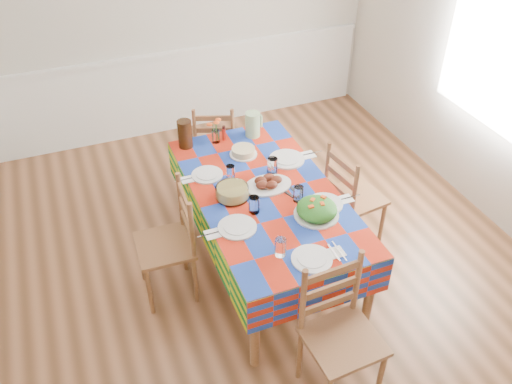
{
  "coord_description": "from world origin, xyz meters",
  "views": [
    {
      "loc": [
        -1.1,
        -2.82,
        3.18
      ],
      "look_at": [
        0.04,
        0.07,
        0.79
      ],
      "focal_mm": 38.0,
      "sensor_mm": 36.0,
      "label": 1
    }
  ],
  "objects_px": {
    "dining_table": "(266,200)",
    "chair_far": "(215,146)",
    "chair_right": "(351,198)",
    "chair_near": "(339,335)",
    "meat_platter": "(268,183)",
    "chair_left": "(170,244)",
    "green_pitcher": "(253,124)",
    "tea_pitcher": "(185,134)"
  },
  "relations": [
    {
      "from": "dining_table",
      "to": "chair_far",
      "type": "distance_m",
      "value": 1.21
    },
    {
      "from": "dining_table",
      "to": "tea_pitcher",
      "type": "relative_size",
      "value": 7.94
    },
    {
      "from": "dining_table",
      "to": "chair_left",
      "type": "bearing_deg",
      "value": -179.85
    },
    {
      "from": "chair_far",
      "to": "chair_left",
      "type": "relative_size",
      "value": 0.93
    },
    {
      "from": "meat_platter",
      "to": "chair_near",
      "type": "xyz_separation_m",
      "value": [
        -0.04,
        -1.25,
        -0.28
      ]
    },
    {
      "from": "dining_table",
      "to": "green_pitcher",
      "type": "bearing_deg",
      "value": 75.58
    },
    {
      "from": "chair_right",
      "to": "green_pitcher",
      "type": "bearing_deg",
      "value": 27.32
    },
    {
      "from": "tea_pitcher",
      "to": "chair_right",
      "type": "distance_m",
      "value": 1.46
    },
    {
      "from": "chair_near",
      "to": "chair_right",
      "type": "relative_size",
      "value": 1.05
    },
    {
      "from": "dining_table",
      "to": "chair_left",
      "type": "xyz_separation_m",
      "value": [
        -0.75,
        -0.0,
        -0.19
      ]
    },
    {
      "from": "green_pitcher",
      "to": "chair_left",
      "type": "distance_m",
      "value": 1.29
    },
    {
      "from": "tea_pitcher",
      "to": "chair_left",
      "type": "xyz_separation_m",
      "value": [
        -0.37,
        -0.83,
        -0.39
      ]
    },
    {
      "from": "dining_table",
      "to": "chair_far",
      "type": "bearing_deg",
      "value": 90.68
    },
    {
      "from": "tea_pitcher",
      "to": "chair_far",
      "type": "bearing_deg",
      "value": 45.43
    },
    {
      "from": "chair_left",
      "to": "chair_right",
      "type": "height_order",
      "value": "chair_left"
    },
    {
      "from": "meat_platter",
      "to": "green_pitcher",
      "type": "height_order",
      "value": "green_pitcher"
    },
    {
      "from": "chair_near",
      "to": "chair_right",
      "type": "height_order",
      "value": "chair_near"
    },
    {
      "from": "dining_table",
      "to": "chair_right",
      "type": "distance_m",
      "value": 0.78
    },
    {
      "from": "chair_far",
      "to": "chair_right",
      "type": "xyz_separation_m",
      "value": [
        0.77,
        -1.2,
        0.03
      ]
    },
    {
      "from": "green_pitcher",
      "to": "chair_right",
      "type": "bearing_deg",
      "value": -54.91
    },
    {
      "from": "chair_near",
      "to": "chair_far",
      "type": "relative_size",
      "value": 1.12
    },
    {
      "from": "meat_platter",
      "to": "chair_near",
      "type": "relative_size",
      "value": 0.37
    },
    {
      "from": "dining_table",
      "to": "chair_near",
      "type": "xyz_separation_m",
      "value": [
        -0.0,
        -1.19,
        -0.17
      ]
    },
    {
      "from": "dining_table",
      "to": "chair_near",
      "type": "bearing_deg",
      "value": -90.12
    },
    {
      "from": "tea_pitcher",
      "to": "chair_left",
      "type": "relative_size",
      "value": 0.25
    },
    {
      "from": "dining_table",
      "to": "chair_left",
      "type": "relative_size",
      "value": 1.99
    },
    {
      "from": "chair_far",
      "to": "chair_left",
      "type": "xyz_separation_m",
      "value": [
        -0.74,
        -1.2,
        0.03
      ]
    },
    {
      "from": "tea_pitcher",
      "to": "chair_right",
      "type": "xyz_separation_m",
      "value": [
        1.13,
        -0.83,
        -0.39
      ]
    },
    {
      "from": "green_pitcher",
      "to": "chair_far",
      "type": "height_order",
      "value": "green_pitcher"
    },
    {
      "from": "chair_far",
      "to": "chair_right",
      "type": "relative_size",
      "value": 0.94
    },
    {
      "from": "chair_far",
      "to": "chair_right",
      "type": "bearing_deg",
      "value": 142.98
    },
    {
      "from": "green_pitcher",
      "to": "chair_far",
      "type": "xyz_separation_m",
      "value": [
        -0.21,
        0.41,
        -0.41
      ]
    },
    {
      "from": "chair_left",
      "to": "meat_platter",
      "type": "bearing_deg",
      "value": 96.99
    },
    {
      "from": "meat_platter",
      "to": "chair_right",
      "type": "distance_m",
      "value": 0.78
    },
    {
      "from": "meat_platter",
      "to": "chair_left",
      "type": "bearing_deg",
      "value": -175.61
    },
    {
      "from": "meat_platter",
      "to": "tea_pitcher",
      "type": "bearing_deg",
      "value": 118.79
    },
    {
      "from": "dining_table",
      "to": "meat_platter",
      "type": "distance_m",
      "value": 0.13
    },
    {
      "from": "green_pitcher",
      "to": "tea_pitcher",
      "type": "distance_m",
      "value": 0.58
    },
    {
      "from": "chair_near",
      "to": "chair_far",
      "type": "height_order",
      "value": "chair_near"
    },
    {
      "from": "chair_near",
      "to": "chair_right",
      "type": "distance_m",
      "value": 1.4
    },
    {
      "from": "meat_platter",
      "to": "tea_pitcher",
      "type": "height_order",
      "value": "tea_pitcher"
    },
    {
      "from": "chair_near",
      "to": "chair_left",
      "type": "height_order",
      "value": "chair_near"
    }
  ]
}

